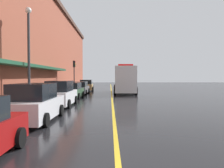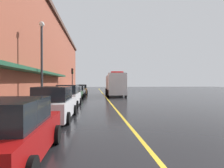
{
  "view_description": "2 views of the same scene",
  "coord_description": "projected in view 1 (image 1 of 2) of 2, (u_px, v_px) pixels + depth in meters",
  "views": [
    {
      "loc": [
        -0.2,
        -3.88,
        2.22
      ],
      "look_at": [
        0.04,
        23.25,
        1.31
      ],
      "focal_mm": 36.4,
      "sensor_mm": 36.0,
      "label": 1
    },
    {
      "loc": [
        -1.74,
        -3.42,
        2.12
      ],
      "look_at": [
        0.91,
        23.01,
        1.87
      ],
      "focal_mm": 29.77,
      "sensor_mm": 36.0,
      "label": 2
    }
  ],
  "objects": [
    {
      "name": "parked_car_4",
      "position": [
        80.0,
        88.0,
        28.73
      ],
      "size": [
        2.07,
        4.86,
        1.56
      ],
      "rotation": [
        0.0,
        0.0,
        1.55
      ],
      "color": "#595B60",
      "rests_on": "ground"
    },
    {
      "name": "lane_center_stripe",
      "position": [
        112.0,
        94.0,
        28.94
      ],
      "size": [
        0.16,
        70.0,
        0.01
      ],
      "primitive_type": "cube",
      "color": "gold",
      "rests_on": "ground"
    },
    {
      "name": "street_lamp_left",
      "position": [
        29.0,
        46.0,
        16.0
      ],
      "size": [
        0.44,
        0.44,
        6.94
      ],
      "color": "#33383D",
      "rests_on": "sidewalk_left"
    },
    {
      "name": "parking_meter_1",
      "position": [
        26.0,
        95.0,
        13.81
      ],
      "size": [
        0.14,
        0.18,
        1.33
      ],
      "color": "#4C4C51",
      "rests_on": "sidewalk_left"
    },
    {
      "name": "parked_car_3",
      "position": [
        72.0,
        91.0,
        22.91
      ],
      "size": [
        2.08,
        4.36,
        1.61
      ],
      "rotation": [
        0.0,
        0.0,
        1.53
      ],
      "color": "#2D5133",
      "rests_on": "ground"
    },
    {
      "name": "parking_meter_0",
      "position": [
        69.0,
        86.0,
        28.2
      ],
      "size": [
        0.14,
        0.18,
        1.33
      ],
      "color": "#4C4C51",
      "rests_on": "sidewalk_left"
    },
    {
      "name": "traffic_light_near",
      "position": [
        74.0,
        70.0,
        32.17
      ],
      "size": [
        0.38,
        0.36,
        4.3
      ],
      "color": "#232326",
      "rests_on": "sidewalk_left"
    },
    {
      "name": "ground_plane",
      "position": [
        112.0,
        94.0,
        28.94
      ],
      "size": [
        112.0,
        112.0,
        0.0
      ],
      "primitive_type": "plane",
      "color": "black"
    },
    {
      "name": "box_truck",
      "position": [
        124.0,
        80.0,
        30.39
      ],
      "size": [
        3.03,
        9.52,
        3.68
      ],
      "rotation": [
        0.0,
        0.0,
        -1.6
      ],
      "color": "silver",
      "rests_on": "ground"
    },
    {
      "name": "sidewalk_left",
      "position": [
        63.0,
        93.0,
        28.88
      ],
      "size": [
        2.4,
        70.0,
        0.15
      ],
      "primitive_type": "cube",
      "color": "gray",
      "rests_on": "ground"
    },
    {
      "name": "parked_car_2",
      "position": [
        60.0,
        94.0,
        16.99
      ],
      "size": [
        2.06,
        4.48,
        1.9
      ],
      "rotation": [
        0.0,
        0.0,
        1.55
      ],
      "color": "silver",
      "rests_on": "ground"
    },
    {
      "name": "parking_meter_2",
      "position": [
        58.0,
        88.0,
        22.42
      ],
      "size": [
        0.14,
        0.18,
        1.33
      ],
      "color": "#4C4C51",
      "rests_on": "sidewalk_left"
    },
    {
      "name": "parked_car_1",
      "position": [
        35.0,
        104.0,
        11.22
      ],
      "size": [
        2.19,
        4.59,
        1.88
      ],
      "rotation": [
        0.0,
        0.0,
        1.55
      ],
      "color": "silver",
      "rests_on": "ground"
    },
    {
      "name": "parked_car_5",
      "position": [
        86.0,
        86.0,
        35.04
      ],
      "size": [
        2.25,
        4.39,
        1.71
      ],
      "rotation": [
        0.0,
        0.0,
        1.6
      ],
      "color": "#A5844C",
      "rests_on": "ground"
    },
    {
      "name": "brick_building_left",
      "position": [
        4.0,
        43.0,
        27.61
      ],
      "size": [
        12.5,
        64.0,
        12.63
      ],
      "color": "brown",
      "rests_on": "ground"
    }
  ]
}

